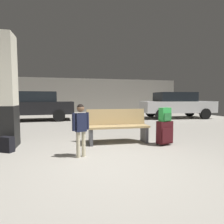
% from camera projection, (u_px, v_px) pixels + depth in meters
% --- Properties ---
extents(ground_plane, '(18.00, 18.00, 0.10)m').
position_uv_depth(ground_plane, '(89.00, 131.00, 7.14)').
color(ground_plane, gray).
extents(garage_back_wall, '(18.00, 0.12, 2.80)m').
position_uv_depth(garage_back_wall, '(76.00, 95.00, 15.62)').
color(garage_back_wall, gray).
rests_on(garage_back_wall, ground_plane).
extents(structural_pillar, '(0.57, 0.57, 2.69)m').
position_uv_depth(structural_pillar, '(3.00, 92.00, 4.48)').
color(structural_pillar, black).
rests_on(structural_pillar, ground_plane).
extents(bench, '(1.62, 0.59, 0.89)m').
position_uv_depth(bench, '(118.00, 126.00, 4.99)').
color(bench, tan).
rests_on(bench, ground_plane).
extents(suitcase, '(0.41, 0.30, 0.60)m').
position_uv_depth(suitcase, '(165.00, 132.00, 4.74)').
color(suitcase, '#471419').
rests_on(suitcase, ground_plane).
extents(backpack_bright, '(0.31, 0.25, 0.34)m').
position_uv_depth(backpack_bright, '(165.00, 115.00, 4.71)').
color(backpack_bright, green).
rests_on(backpack_bright, suitcase).
extents(child, '(0.34, 0.20, 1.07)m').
position_uv_depth(child, '(81.00, 125.00, 3.75)').
color(child, beige).
rests_on(child, ground_plane).
extents(backpack_dark_floor, '(0.32, 0.29, 0.34)m').
position_uv_depth(backpack_dark_floor, '(7.00, 144.00, 4.14)').
color(backpack_dark_floor, black).
rests_on(backpack_dark_floor, ground_plane).
extents(parked_car_far, '(4.15, 1.89, 1.51)m').
position_uv_depth(parked_car_far, '(34.00, 105.00, 9.88)').
color(parked_car_far, black).
rests_on(parked_car_far, ground_plane).
extents(parked_car_side, '(4.25, 2.12, 1.51)m').
position_uv_depth(parked_car_side, '(176.00, 104.00, 11.11)').
color(parked_car_side, silver).
rests_on(parked_car_side, ground_plane).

